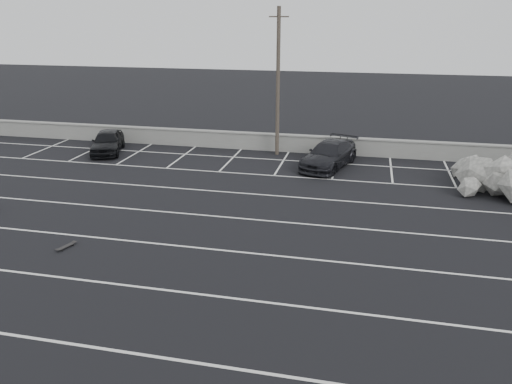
% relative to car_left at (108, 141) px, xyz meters
% --- Properties ---
extents(ground, '(120.00, 120.00, 0.00)m').
position_rel_car_left_xyz_m(ground, '(9.70, -11.35, -0.69)').
color(ground, black).
rests_on(ground, ground).
extents(seawall, '(50.00, 0.45, 1.06)m').
position_rel_car_left_xyz_m(seawall, '(9.70, 2.65, -0.14)').
color(seawall, gray).
rests_on(seawall, ground).
extents(stall_lines, '(36.00, 20.05, 0.01)m').
position_rel_car_left_xyz_m(stall_lines, '(9.62, -6.94, -0.68)').
color(stall_lines, silver).
rests_on(stall_lines, ground).
extents(car_left, '(2.83, 4.34, 1.37)m').
position_rel_car_left_xyz_m(car_left, '(0.00, 0.00, 0.00)').
color(car_left, black).
rests_on(car_left, ground).
extents(car_right, '(3.29, 5.14, 1.39)m').
position_rel_car_left_xyz_m(car_right, '(13.33, -0.10, 0.01)').
color(car_right, black).
rests_on(car_right, ground).
extents(utility_pole, '(1.12, 0.22, 8.37)m').
position_rel_car_left_xyz_m(utility_pole, '(10.08, 1.85, 3.55)').
color(utility_pole, '#4C4238').
rests_on(utility_pole, ground).
extents(trash_bin, '(0.86, 0.86, 1.01)m').
position_rel_car_left_xyz_m(trash_bin, '(14.15, 2.25, -0.18)').
color(trash_bin, black).
rests_on(trash_bin, ground).
extents(skateboard, '(0.38, 0.72, 0.08)m').
position_rel_car_left_xyz_m(skateboard, '(4.98, -12.40, -0.62)').
color(skateboard, black).
rests_on(skateboard, ground).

